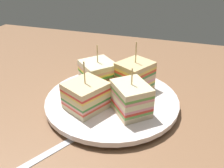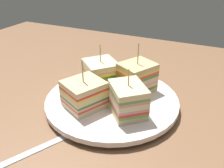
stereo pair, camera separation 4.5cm
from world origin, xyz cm
name	(u,v)px [view 1 (the left image)]	position (x,y,z in cm)	size (l,w,h in cm)	color
ground_plane	(112,108)	(0.00, 0.00, -0.90)	(127.19, 89.74, 1.80)	brown
plate	(112,100)	(0.00, 0.00, 1.04)	(25.96, 25.96, 1.72)	white
sandwich_wedge_0	(98,74)	(4.37, -3.80, 4.38)	(9.08, 9.04, 9.06)	beige
sandwich_wedge_1	(86,96)	(3.33, 4.74, 4.22)	(8.50, 8.70, 9.16)	beige
sandwich_wedge_2	(131,98)	(-4.63, 3.48, 4.47)	(8.40, 8.53, 8.52)	beige
sandwich_wedge_3	(135,76)	(-3.26, -4.79, 4.67)	(8.12, 8.54, 10.17)	#EAC98A
chip_pile	(116,93)	(-1.08, 0.77, 3.28)	(6.93, 6.43, 3.11)	#DBCA6B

